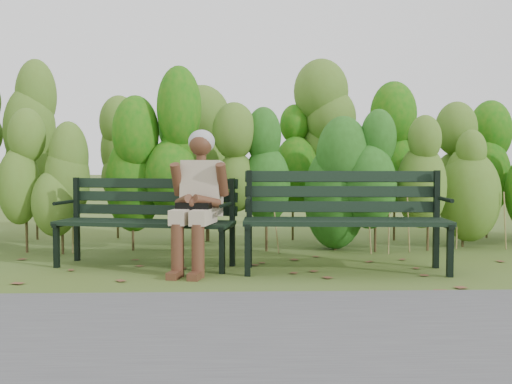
{
  "coord_description": "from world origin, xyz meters",
  "views": [
    {
      "loc": [
        -0.21,
        -5.68,
        1.07
      ],
      "look_at": [
        0.0,
        0.35,
        0.75
      ],
      "focal_mm": 42.0,
      "sensor_mm": 36.0,
      "label": 1
    }
  ],
  "objects": [
    {
      "name": "leaf_litter",
      "position": [
        -0.31,
        -0.15,
        0.0
      ],
      "size": [
        5.85,
        2.22,
        0.01
      ],
      "color": "brown",
      "rests_on": "ground"
    },
    {
      "name": "ground",
      "position": [
        0.0,
        0.0,
        0.0
      ],
      "size": [
        80.0,
        80.0,
        0.0
      ],
      "primitive_type": "plane",
      "color": "#465B1A"
    },
    {
      "name": "bench_left",
      "position": [
        -1.09,
        0.41,
        0.52
      ],
      "size": [
        1.86,
        0.96,
        0.89
      ],
      "color": "black",
      "rests_on": "ground"
    },
    {
      "name": "footpath",
      "position": [
        0.0,
        -2.2,
        0.01
      ],
      "size": [
        60.0,
        2.5,
        0.01
      ],
      "primitive_type": "cube",
      "color": "#474749",
      "rests_on": "ground"
    },
    {
      "name": "bench_right",
      "position": [
        0.85,
        0.08,
        0.57
      ],
      "size": [
        1.98,
        0.75,
        0.97
      ],
      "color": "black",
      "rests_on": "ground"
    },
    {
      "name": "seated_woman",
      "position": [
        -0.57,
        0.1,
        0.76
      ],
      "size": [
        0.59,
        0.87,
        1.37
      ],
      "color": "tan",
      "rests_on": "ground"
    },
    {
      "name": "hedge_band",
      "position": [
        0.0,
        1.86,
        1.26
      ],
      "size": [
        11.04,
        1.67,
        2.42
      ],
      "color": "#47381E",
      "rests_on": "ground"
    }
  ]
}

